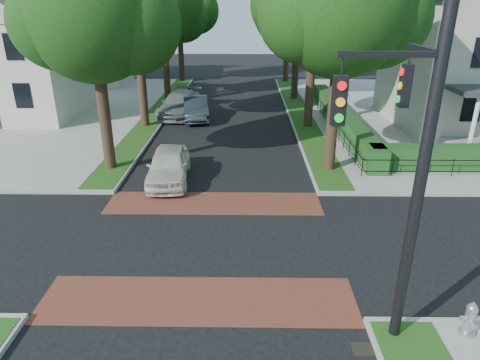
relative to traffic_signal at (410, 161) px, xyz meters
name	(u,v)px	position (x,y,z in m)	size (l,w,h in m)	color
ground	(208,242)	(-4.89, 4.41, -4.71)	(120.00, 120.00, 0.00)	black
crosswalk_far	(214,203)	(-4.89, 7.61, -4.70)	(9.00, 2.20, 0.01)	brown
crosswalk_near	(198,300)	(-4.89, 1.21, -4.70)	(9.00, 2.20, 0.01)	brown
storm_drain	(365,349)	(-0.59, -0.59, -4.70)	(0.65, 0.45, 0.01)	black
grass_strip_ne	(299,111)	(0.51, 23.51, -4.55)	(1.60, 29.80, 0.02)	#1B4714
grass_strip_nw	(158,111)	(-10.29, 23.51, -4.55)	(1.60, 29.80, 0.02)	#1B4714
tree_right_near	(343,8)	(0.72, 11.65, 2.92)	(7.75, 6.67, 10.66)	black
tree_right_mid	(317,0)	(0.72, 19.66, 3.28)	(8.25, 7.09, 11.22)	black
tree_right_far	(299,15)	(0.71, 28.64, 2.20)	(7.25, 6.23, 9.74)	black
tree_right_back	(289,9)	(0.72, 37.64, 2.56)	(7.50, 6.45, 10.20)	black
tree_left_near	(96,17)	(-10.28, 11.64, 2.56)	(7.50, 6.45, 10.20)	black
tree_left_far	(164,12)	(-10.29, 28.63, 2.41)	(7.00, 6.02, 9.86)	black
tree_left_back	(180,7)	(-10.28, 37.65, 2.70)	(7.75, 6.66, 10.44)	black
hedge_main_road	(341,117)	(2.81, 19.41, -3.96)	(1.00, 18.00, 1.20)	#163F19
fence_main_road	(329,119)	(2.01, 19.41, -4.11)	(0.06, 18.00, 0.90)	black
house_left_near	(7,46)	(-20.38, 22.41, 0.33)	(10.00, 9.00, 10.14)	beige
house_left_far	(79,33)	(-20.38, 36.41, 0.33)	(10.00, 9.00, 10.14)	#B8B4A5
traffic_signal	(410,161)	(0.00, 0.00, 0.00)	(2.17, 2.00, 8.00)	black
parked_car_front	(169,165)	(-7.19, 10.04, -3.92)	(1.86, 4.62, 1.57)	silver
parked_car_middle	(196,108)	(-7.19, 21.71, -3.91)	(1.69, 4.83, 1.59)	#222A33
parked_car_rear	(180,104)	(-8.49, 22.81, -3.85)	(2.41, 5.93, 1.72)	gray
fire_hydrant	(470,319)	(2.03, -0.19, -4.10)	(0.48, 0.46, 0.96)	#9D9C9F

